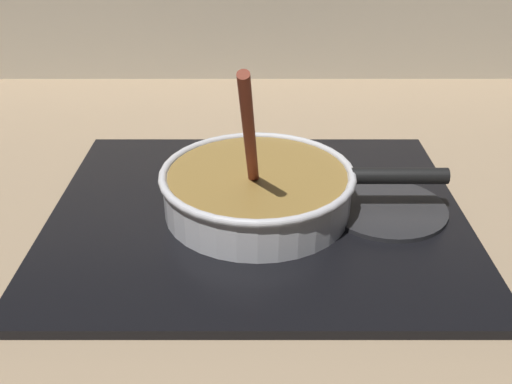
% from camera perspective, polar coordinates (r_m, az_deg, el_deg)
% --- Properties ---
extents(ground, '(2.40, 1.60, 0.04)m').
position_cam_1_polar(ground, '(0.68, -7.35, -11.26)').
color(ground, '#9E8466').
extents(hob_plate, '(0.56, 0.48, 0.01)m').
position_cam_1_polar(hob_plate, '(0.80, -0.00, -2.14)').
color(hob_plate, black).
rests_on(hob_plate, ground).
extents(burner_ring, '(0.20, 0.20, 0.01)m').
position_cam_1_polar(burner_ring, '(0.79, 0.00, -1.52)').
color(burner_ring, '#592D0C').
rests_on(burner_ring, hob_plate).
extents(spare_burner, '(0.17, 0.17, 0.01)m').
position_cam_1_polar(spare_burner, '(0.81, 12.53, -1.53)').
color(spare_burner, '#262628').
rests_on(spare_burner, hob_plate).
extents(cooking_pan, '(0.38, 0.26, 0.23)m').
position_cam_1_polar(cooking_pan, '(0.78, 0.12, 0.34)').
color(cooking_pan, silver).
rests_on(cooking_pan, hob_plate).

